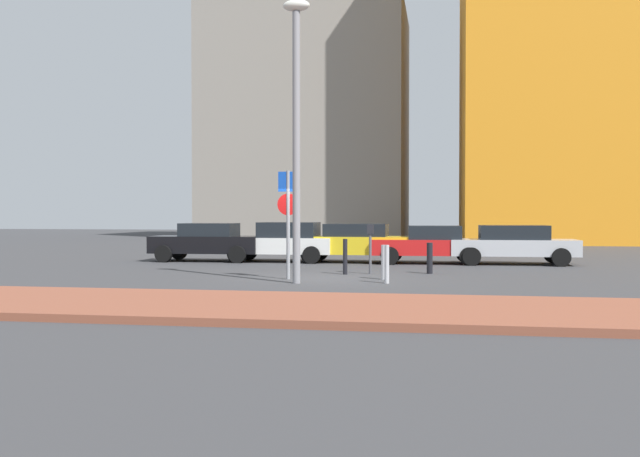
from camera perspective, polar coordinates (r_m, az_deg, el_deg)
name	(u,v)px	position (r m, az deg, el deg)	size (l,w,h in m)	color
ground_plane	(321,278)	(20.01, 0.05, -3.99)	(120.00, 120.00, 0.00)	#38383A
sidewalk_brick	(257,307)	(13.30, -5.07, -6.29)	(40.00, 4.02, 0.14)	brown
parked_car_black	(208,241)	(27.36, -9.04, -1.03)	(4.22, 1.95, 1.46)	black
parked_car_white	(282,241)	(26.80, -3.09, -1.02)	(4.18, 2.03, 1.50)	white
parked_car_yellow	(354,242)	(26.38, 2.73, -1.08)	(4.34, 1.93, 1.44)	gold
parked_car_red	(430,244)	(26.10, 8.83, -1.22)	(4.14, 2.11, 1.38)	red
parked_car_silver	(513,244)	(26.26, 15.30, -1.17)	(4.44, 2.02, 1.40)	#B7BABF
parking_sign_post	(288,211)	(19.52, -2.58, 1.43)	(0.60, 0.10, 3.00)	gray
parking_meter	(370,242)	(21.30, 4.07, -1.10)	(0.18, 0.14, 1.49)	#4C4C51
street_lamp	(296,118)	(18.52, -1.92, 8.90)	(0.70, 0.36, 7.33)	gray
traffic_bollard_near	(345,257)	(21.12, 2.04, -2.28)	(0.13, 0.13, 1.06)	black
traffic_bollard_mid	(387,264)	(18.45, 5.40, -2.88)	(0.12, 0.12, 1.00)	#B7B7BC
traffic_bollard_far	(430,258)	(21.62, 8.82, -2.38)	(0.18, 0.18, 0.94)	black
traffic_bollard_edge	(384,262)	(19.54, 5.18, -2.72)	(0.16, 0.16, 0.95)	#B7B7BC
building_colorful_midrise	(593,40)	(52.56, 21.12, 13.96)	(17.26, 16.73, 27.05)	orange
building_under_construction	(309,125)	(56.35, -0.91, 8.34)	(15.17, 11.49, 17.71)	gray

